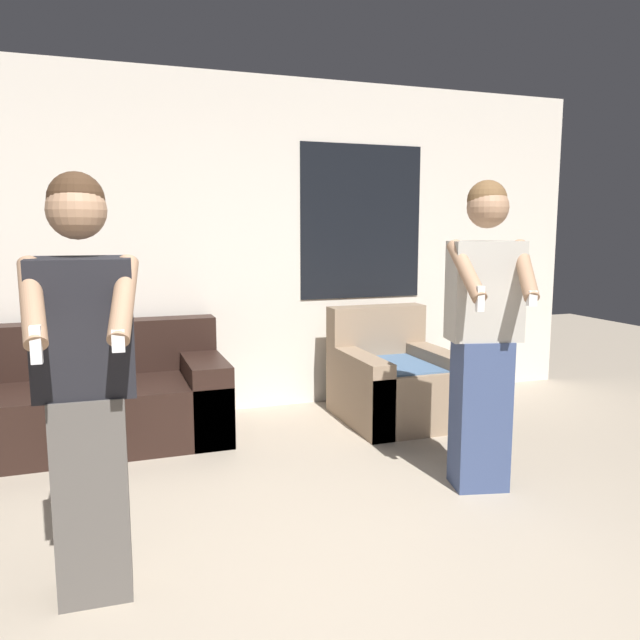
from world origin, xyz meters
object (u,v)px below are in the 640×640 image
Objects in this scene: armchair at (393,382)px; person_left at (86,385)px; couch at (68,404)px; person_right at (483,333)px.

person_left is (-2.21, -1.77, 0.59)m from armchair.
couch is 2.07m from person_left.
person_left is 0.97× the size of person_right.
couch is 2.28× the size of armchair.
person_right is at bearing 10.99° from person_left.
person_left is 2.14m from person_right.
armchair is 1.50m from person_right.
armchair is 2.89m from person_left.
couch is at bearing 145.46° from person_right.
person_left reaches higher than couch.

